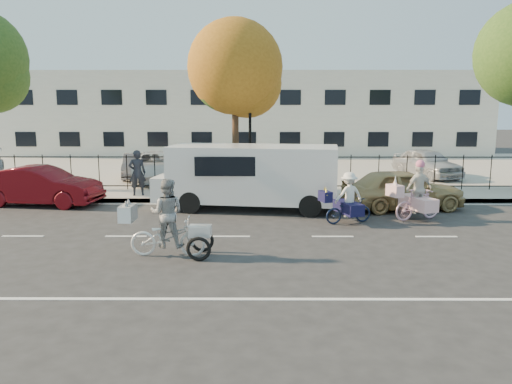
{
  "coord_description": "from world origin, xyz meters",
  "views": [
    {
      "loc": [
        0.83,
        -13.99,
        3.8
      ],
      "look_at": [
        0.77,
        1.2,
        1.1
      ],
      "focal_mm": 35.0,
      "sensor_mm": 36.0,
      "label": 1
    }
  ],
  "objects_px": {
    "lot_car_c": "(137,166)",
    "lot_car_d": "(427,163)",
    "red_sedan": "(41,186)",
    "pedestrian": "(137,173)",
    "unicorn_bike": "(417,198)",
    "gold_sedan": "(403,189)",
    "white_van": "(250,175)",
    "zebra_trike": "(168,227)",
    "bull_bike": "(348,203)",
    "lot_car_b": "(156,166)",
    "lamppost": "(250,120)"
  },
  "relations": [
    {
      "from": "lamppost",
      "to": "lot_car_c",
      "type": "xyz_separation_m",
      "value": [
        -5.67,
        3.75,
        -2.36
      ]
    },
    {
      "from": "white_van",
      "to": "lot_car_b",
      "type": "height_order",
      "value": "white_van"
    },
    {
      "from": "zebra_trike",
      "to": "gold_sedan",
      "type": "xyz_separation_m",
      "value": [
        7.5,
        5.67,
        -0.02
      ]
    },
    {
      "from": "lot_car_c",
      "to": "lot_car_d",
      "type": "bearing_deg",
      "value": -8.79
    },
    {
      "from": "bull_bike",
      "to": "red_sedan",
      "type": "bearing_deg",
      "value": 57.45
    },
    {
      "from": "bull_bike",
      "to": "gold_sedan",
      "type": "distance_m",
      "value": 3.17
    },
    {
      "from": "bull_bike",
      "to": "lot_car_b",
      "type": "height_order",
      "value": "bull_bike"
    },
    {
      "from": "unicorn_bike",
      "to": "red_sedan",
      "type": "xyz_separation_m",
      "value": [
        -13.42,
        2.39,
        -0.0
      ]
    },
    {
      "from": "unicorn_bike",
      "to": "red_sedan",
      "type": "distance_m",
      "value": 13.63
    },
    {
      "from": "unicorn_bike",
      "to": "bull_bike",
      "type": "distance_m",
      "value": 2.4
    },
    {
      "from": "bull_bike",
      "to": "red_sedan",
      "type": "height_order",
      "value": "bull_bike"
    },
    {
      "from": "white_van",
      "to": "pedestrian",
      "type": "distance_m",
      "value": 4.96
    },
    {
      "from": "pedestrian",
      "to": "lot_car_c",
      "type": "distance_m",
      "value": 4.94
    },
    {
      "from": "zebra_trike",
      "to": "white_van",
      "type": "xyz_separation_m",
      "value": [
        1.98,
        5.67,
        0.51
      ]
    },
    {
      "from": "lot_car_d",
      "to": "red_sedan",
      "type": "bearing_deg",
      "value": -176.84
    },
    {
      "from": "lot_car_b",
      "to": "unicorn_bike",
      "type": "bearing_deg",
      "value": -49.86
    },
    {
      "from": "zebra_trike",
      "to": "bull_bike",
      "type": "xyz_separation_m",
      "value": [
        5.15,
        3.54,
        -0.1
      ]
    },
    {
      "from": "gold_sedan",
      "to": "lamppost",
      "type": "bearing_deg",
      "value": 52.16
    },
    {
      "from": "zebra_trike",
      "to": "lot_car_d",
      "type": "bearing_deg",
      "value": -37.81
    },
    {
      "from": "lamppost",
      "to": "lot_car_b",
      "type": "bearing_deg",
      "value": 148.31
    },
    {
      "from": "pedestrian",
      "to": "lot_car_b",
      "type": "relative_size",
      "value": 0.37
    },
    {
      "from": "zebra_trike",
      "to": "bull_bike",
      "type": "relative_size",
      "value": 1.25
    },
    {
      "from": "red_sedan",
      "to": "gold_sedan",
      "type": "height_order",
      "value": "gold_sedan"
    },
    {
      "from": "gold_sedan",
      "to": "pedestrian",
      "type": "bearing_deg",
      "value": 69.46
    },
    {
      "from": "white_van",
      "to": "lot_car_c",
      "type": "distance_m",
      "value": 8.86
    },
    {
      "from": "zebra_trike",
      "to": "bull_bike",
      "type": "height_order",
      "value": "zebra_trike"
    },
    {
      "from": "white_van",
      "to": "gold_sedan",
      "type": "relative_size",
      "value": 1.55
    },
    {
      "from": "lamppost",
      "to": "gold_sedan",
      "type": "distance_m",
      "value": 6.75
    },
    {
      "from": "red_sedan",
      "to": "lot_car_d",
      "type": "xyz_separation_m",
      "value": [
        16.65,
        6.41,
        0.13
      ]
    },
    {
      "from": "white_van",
      "to": "lamppost",
      "type": "bearing_deg",
      "value": 98.64
    },
    {
      "from": "zebra_trike",
      "to": "red_sedan",
      "type": "xyz_separation_m",
      "value": [
        -5.91,
        6.37,
        -0.03
      ]
    },
    {
      "from": "lot_car_c",
      "to": "white_van",
      "type": "bearing_deg",
      "value": -59.94
    },
    {
      "from": "lot_car_c",
      "to": "lot_car_d",
      "type": "xyz_separation_m",
      "value": [
        14.48,
        0.36,
        0.11
      ]
    },
    {
      "from": "lamppost",
      "to": "zebra_trike",
      "type": "relative_size",
      "value": 1.88
    },
    {
      "from": "red_sedan",
      "to": "pedestrian",
      "type": "distance_m",
      "value": 3.59
    },
    {
      "from": "red_sedan",
      "to": "pedestrian",
      "type": "bearing_deg",
      "value": -61.5
    },
    {
      "from": "white_van",
      "to": "lot_car_d",
      "type": "relative_size",
      "value": 1.61
    },
    {
      "from": "lot_car_c",
      "to": "lot_car_d",
      "type": "relative_size",
      "value": 0.87
    },
    {
      "from": "lot_car_b",
      "to": "lot_car_c",
      "type": "xyz_separation_m",
      "value": [
        -1.12,
        0.94,
        -0.08
      ]
    },
    {
      "from": "unicorn_bike",
      "to": "lot_car_c",
      "type": "distance_m",
      "value": 14.06
    },
    {
      "from": "unicorn_bike",
      "to": "lot_car_d",
      "type": "distance_m",
      "value": 9.37
    },
    {
      "from": "unicorn_bike",
      "to": "pedestrian",
      "type": "relative_size",
      "value": 1.1
    },
    {
      "from": "bull_bike",
      "to": "lot_car_c",
      "type": "xyz_separation_m",
      "value": [
        -8.89,
        8.88,
        0.09
      ]
    },
    {
      "from": "gold_sedan",
      "to": "lot_car_c",
      "type": "xyz_separation_m",
      "value": [
        -11.24,
        6.75,
        0.01
      ]
    },
    {
      "from": "white_van",
      "to": "gold_sedan",
      "type": "distance_m",
      "value": 5.55
    },
    {
      "from": "lamppost",
      "to": "lot_car_d",
      "type": "xyz_separation_m",
      "value": [
        8.8,
        4.11,
        -2.25
      ]
    },
    {
      "from": "gold_sedan",
      "to": "lot_car_c",
      "type": "height_order",
      "value": "gold_sedan"
    },
    {
      "from": "lamppost",
      "to": "lot_car_b",
      "type": "relative_size",
      "value": 0.88
    },
    {
      "from": "lamppost",
      "to": "lot_car_d",
      "type": "distance_m",
      "value": 9.97
    },
    {
      "from": "lamppost",
      "to": "pedestrian",
      "type": "distance_m",
      "value": 5.05
    }
  ]
}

